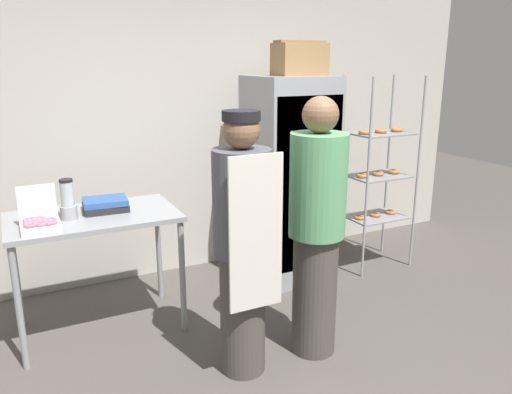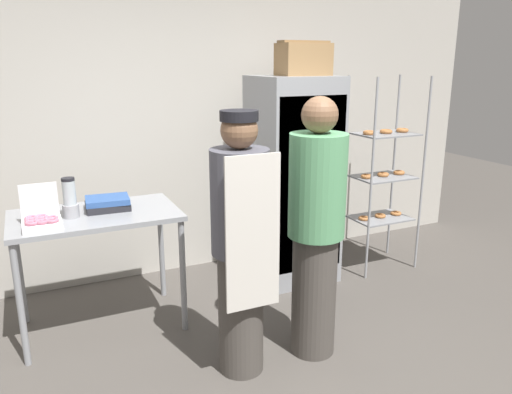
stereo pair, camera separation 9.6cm
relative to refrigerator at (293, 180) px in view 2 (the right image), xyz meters
name	(u,v)px [view 2 (the right image)]	position (x,y,z in m)	size (l,w,h in m)	color
back_wall	(186,126)	(-0.78, 0.66, 0.45)	(6.40, 0.12, 2.74)	#B7B2A8
refrigerator	(293,180)	(0.00, 0.00, 0.00)	(0.68, 0.69, 1.83)	gray
baking_rack	(383,175)	(0.89, -0.15, 0.00)	(0.61, 0.44, 1.82)	#93969B
prep_counter	(96,227)	(-1.75, -0.22, -0.12)	(1.17, 0.70, 0.90)	gray
donut_box	(41,221)	(-2.10, -0.40, 0.03)	(0.24, 0.23, 0.28)	white
blender_pitcher	(70,200)	(-1.91, -0.25, 0.11)	(0.11, 0.11, 0.28)	#99999E
binder_stack	(108,203)	(-1.64, -0.16, 0.03)	(0.33, 0.27, 0.09)	#232328
cardboard_storage_box	(303,59)	(0.07, -0.02, 1.05)	(0.44, 0.26, 0.29)	#937047
person_baker	(241,243)	(-1.01, -1.17, -0.04)	(0.36, 0.37, 1.68)	#47423D
person_customer	(316,229)	(-0.48, -1.17, -0.02)	(0.37, 0.37, 1.75)	#47423D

